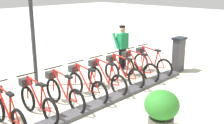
% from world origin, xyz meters
% --- Properties ---
extents(ground_plane, '(60.00, 60.00, 0.00)m').
position_xyz_m(ground_plane, '(0.00, 0.00, 0.00)').
color(ground_plane, beige).
extents(dock_rail_base, '(0.44, 8.58, 0.10)m').
position_xyz_m(dock_rail_base, '(0.00, 0.00, 0.05)').
color(dock_rail_base, '#47474C').
rests_on(dock_rail_base, ground).
extents(payment_kiosk, '(0.36, 0.52, 1.28)m').
position_xyz_m(payment_kiosk, '(0.05, -4.61, 0.67)').
color(payment_kiosk, '#38383D').
rests_on(payment_kiosk, ground).
extents(bike_docked_0, '(1.72, 0.54, 1.02)m').
position_xyz_m(bike_docked_0, '(0.62, -3.69, 0.43)').
color(bike_docked_0, black).
rests_on(bike_docked_0, ground).
extents(bike_docked_1, '(1.72, 0.54, 1.02)m').
position_xyz_m(bike_docked_1, '(0.62, -2.91, 0.43)').
color(bike_docked_1, black).
rests_on(bike_docked_1, ground).
extents(bike_docked_2, '(1.72, 0.54, 1.02)m').
position_xyz_m(bike_docked_2, '(0.62, -2.14, 0.43)').
color(bike_docked_2, black).
rests_on(bike_docked_2, ground).
extents(bike_docked_3, '(1.72, 0.54, 1.02)m').
position_xyz_m(bike_docked_3, '(0.62, -1.36, 0.43)').
color(bike_docked_3, black).
rests_on(bike_docked_3, ground).
extents(bike_docked_4, '(1.72, 0.54, 1.02)m').
position_xyz_m(bike_docked_4, '(0.62, -0.58, 0.43)').
color(bike_docked_4, black).
rests_on(bike_docked_4, ground).
extents(bike_docked_5, '(1.72, 0.54, 1.02)m').
position_xyz_m(bike_docked_5, '(0.62, 0.20, 0.43)').
color(bike_docked_5, black).
rests_on(bike_docked_5, ground).
extents(bike_docked_6, '(1.72, 0.54, 1.02)m').
position_xyz_m(bike_docked_6, '(0.62, 0.98, 0.43)').
color(bike_docked_6, black).
rests_on(bike_docked_6, ground).
extents(bike_docked_7, '(1.72, 0.54, 1.02)m').
position_xyz_m(bike_docked_7, '(0.62, 1.75, 0.43)').
color(bike_docked_7, black).
rests_on(bike_docked_7, ground).
extents(worker_near_rack, '(0.47, 0.63, 1.66)m').
position_xyz_m(worker_near_rack, '(1.73, -3.39, 0.91)').
color(worker_near_rack, white).
rests_on(worker_near_rack, ground).
extents(lamp_post, '(0.32, 0.32, 3.90)m').
position_xyz_m(lamp_post, '(2.51, -0.17, 2.56)').
color(lamp_post, '#2D2D33').
rests_on(lamp_post, ground).
extents(planter_bush, '(0.76, 0.76, 0.97)m').
position_xyz_m(planter_bush, '(-1.98, -0.48, 0.54)').
color(planter_bush, '#59544C').
rests_on(planter_bush, ground).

